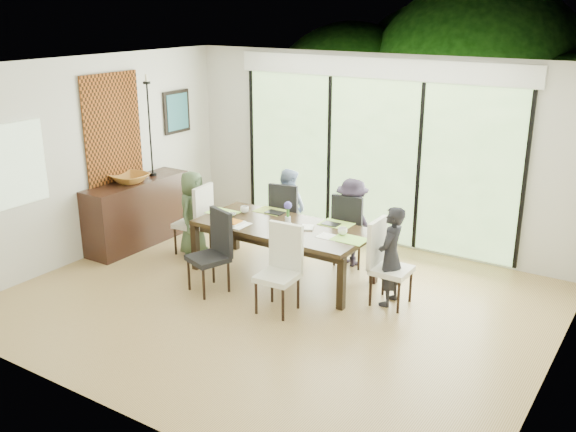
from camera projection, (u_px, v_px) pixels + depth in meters
The scene contains 62 objects.
floor at pixel (276, 303), 7.51m from camera, with size 6.00×5.00×0.01m, color olive.
ceiling at pixel (275, 67), 6.66m from camera, with size 6.00×5.00×0.01m, color white.
wall_back at pixel (374, 150), 9.09m from camera, with size 6.00×0.02×2.70m, color beige.
wall_front at pixel (100, 266), 5.08m from camera, with size 6.00×0.02×2.70m, color silver.
wall_left at pixel (90, 158), 8.63m from camera, with size 0.02×5.00×2.70m, color white.
wall_right at pixel (565, 245), 5.54m from camera, with size 0.02×5.00×2.70m, color silver.
glass_doors at pixel (372, 161), 9.11m from camera, with size 4.20×0.02×2.30m, color #598C3F.
blinds_header at pixel (376, 68), 8.69m from camera, with size 4.40×0.06×0.28m, color white.
mullion_a at pixel (252, 145), 10.18m from camera, with size 0.05×0.04×2.30m, color black.
mullion_b at pixel (329, 155), 9.46m from camera, with size 0.05×0.04×2.30m, color black.
mullion_c at pixel (419, 168), 8.74m from camera, with size 0.05×0.04×2.30m, color black.
mullion_d at pixel (524, 183), 8.02m from camera, with size 0.05×0.04×2.30m, color black.
side_window at pixel (12, 166), 7.61m from camera, with size 0.02×0.90×1.00m, color #8CAD7F.
deck at pixel (395, 226), 10.24m from camera, with size 6.00×1.80×0.10m, color #513222.
rail_top at pixel (416, 179), 10.69m from camera, with size 6.00×0.08×0.06m, color brown.
foliage_left at pixel (350, 109), 12.13m from camera, with size 3.20×3.20×3.20m, color #14380F.
foliage_mid at pixel (476, 94), 11.37m from camera, with size 4.00×4.00×4.00m, color #14380F.
foliage_right at pixel (572, 144), 9.97m from camera, with size 2.80×2.80×2.80m, color #14380F.
foliage_far at pixel (435, 96), 12.50m from camera, with size 3.60×3.60×3.60m, color #14380F.
table_top at pixel (282, 227), 8.05m from camera, with size 2.20×1.01×0.05m, color black.
table_apron at pixel (282, 233), 8.08m from camera, with size 2.01×0.82×0.09m, color black.
table_leg_fl at pixel (195, 246), 8.37m from camera, with size 0.08×0.08×0.63m, color black.
table_leg_fr at pixel (341, 283), 7.26m from camera, with size 0.08×0.08×0.63m, color black.
table_leg_bl at pixel (235, 228), 9.06m from camera, with size 0.08×0.08×0.63m, color black.
table_leg_br at pixel (374, 259), 7.95m from camera, with size 0.08×0.08×0.63m, color black.
chair_left_end at pixel (192, 218), 8.87m from camera, with size 0.42×0.42×1.01m, color beige, non-canonical shape.
chair_right_end at pixel (392, 264), 7.33m from camera, with size 0.42×0.42×1.01m, color white, non-canonical shape.
chair_far_left at pixel (289, 215), 9.01m from camera, with size 0.42×0.42×1.01m, color black, non-canonical shape.
chair_far_right at pixel (352, 228), 8.50m from camera, with size 0.42×0.42×1.01m, color black, non-canonical shape.
chair_near_left at pixel (208, 252), 7.66m from camera, with size 0.42×0.42×1.01m, color black, non-canonical shape.
chair_near_right at pixel (277, 270), 7.15m from camera, with size 0.42×0.42×1.01m, color silver, non-canonical shape.
person_left_end at pixel (193, 213), 8.83m from camera, with size 0.55×0.35×1.18m, color #405337.
person_right_end at pixel (391, 256), 7.31m from camera, with size 0.55×0.35×1.18m, color black.
person_far_left at pixel (288, 210), 8.97m from camera, with size 0.55×0.35×1.18m, color #7D91B5.
person_far_right at pixel (352, 222), 8.45m from camera, with size 0.55×0.35×1.18m, color #231C2A.
placemat_left at pixel (223, 212), 8.53m from camera, with size 0.40×0.29×0.01m, color #85B741.
placemat_right at pixel (350, 239), 7.55m from camera, with size 0.40×0.29×0.01m, color #7CB440.
placemat_far_l at pixel (271, 211), 8.59m from camera, with size 0.40×0.29×0.01m, color olive.
placemat_far_r at pixel (336, 224), 8.08m from camera, with size 0.40×0.29×0.01m, color #95C446.
placemat_paper at pixel (233, 224), 8.09m from camera, with size 0.40×0.29×0.01m, color white.
tablet_far_l at pixel (275, 212), 8.50m from camera, with size 0.24×0.16×0.01m, color black.
tablet_far_r at pixel (331, 224), 8.06m from camera, with size 0.22×0.16×0.01m, color black.
papers at pixel (329, 237), 7.64m from camera, with size 0.27×0.20×0.00m, color white.
platter_base at pixel (233, 223), 8.08m from camera, with size 0.24×0.24×0.02m, color white.
platter_snacks at pixel (233, 222), 8.08m from camera, with size 0.18×0.18×0.01m, color #C36917.
vase at pixel (288, 221), 8.04m from camera, with size 0.07×0.07×0.11m, color silver.
hyacinth_stems at pixel (288, 212), 8.01m from camera, with size 0.04×0.04×0.15m, color #337226.
hyacinth_blooms at pixel (288, 205), 7.98m from camera, with size 0.10×0.10×0.10m, color #4F46AF.
laptop at pixel (224, 215), 8.40m from camera, with size 0.30×0.19×0.02m, color silver.
cup_a at pixel (245, 210), 8.51m from camera, with size 0.11×0.11×0.09m, color white.
cup_b at pixel (288, 226), 7.87m from camera, with size 0.09×0.09×0.08m, color white.
cup_c at pixel (343, 231), 7.70m from camera, with size 0.11×0.11×0.09m, color white.
book at pixel (301, 227), 7.95m from camera, with size 0.15×0.20×0.02m, color white.
sideboard at pixel (138, 213), 9.22m from camera, with size 0.47×1.68×0.95m, color black.
bowl at pixel (130, 178), 8.97m from camera, with size 0.50×0.50×0.12m, color brown.
candlestick_base at pixel (153, 174), 9.34m from camera, with size 0.11×0.11×0.04m, color black.
candlestick_shaft at pixel (150, 129), 9.13m from camera, with size 0.03×0.03×1.31m, color black.
candlestick_pan at pixel (147, 83), 8.92m from camera, with size 0.11×0.11×0.03m, color black.
candle at pixel (146, 78), 8.91m from camera, with size 0.04×0.04×0.11m, color silver.
tapestry at pixel (113, 128), 8.82m from camera, with size 0.02×1.00×1.50m, color brown.
art_frame at pixel (177, 112), 9.84m from camera, with size 0.03×0.55×0.65m, color black.
art_canvas at pixel (178, 112), 9.83m from camera, with size 0.01×0.45×0.55m, color #1C4E59.
Camera 1 is at (3.80, -5.65, 3.33)m, focal length 40.00 mm.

